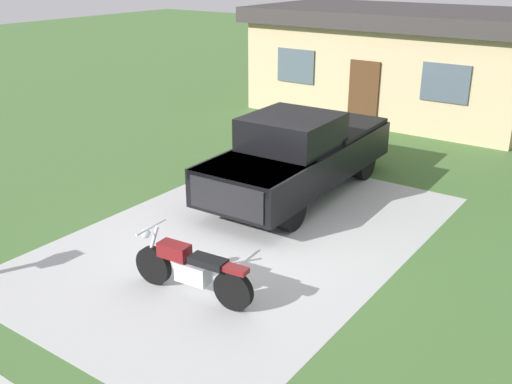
# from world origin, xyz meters

# --- Properties ---
(ground_plane) EXTENTS (80.00, 80.00, 0.00)m
(ground_plane) POSITION_xyz_m (0.00, 0.00, 0.00)
(ground_plane) COLOR #466C35
(driveway_pad) EXTENTS (5.80, 8.85, 0.01)m
(driveway_pad) POSITION_xyz_m (0.00, 0.00, 0.00)
(driveway_pad) COLOR #B4B4B4
(driveway_pad) RESTS_ON ground
(motorcycle) EXTENTS (2.21, 0.70, 1.09)m
(motorcycle) POSITION_xyz_m (0.52, -2.19, 0.47)
(motorcycle) COLOR black
(motorcycle) RESTS_ON ground
(pickup_truck) EXTENTS (2.17, 5.68, 1.90)m
(pickup_truck) POSITION_xyz_m (-0.40, 2.65, 0.95)
(pickup_truck) COLOR black
(pickup_truck) RESTS_ON ground
(neighbor_house) EXTENTS (9.60, 5.60, 3.50)m
(neighbor_house) POSITION_xyz_m (-1.74, 11.13, 1.79)
(neighbor_house) COLOR tan
(neighbor_house) RESTS_ON ground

